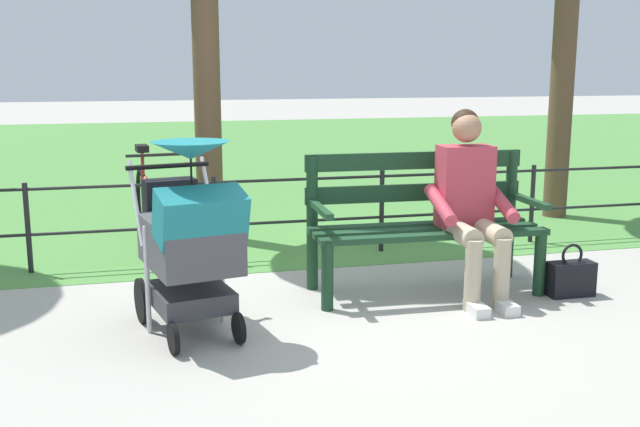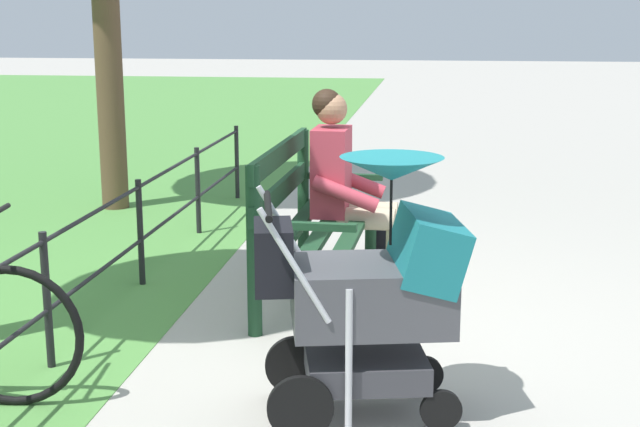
% 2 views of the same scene
% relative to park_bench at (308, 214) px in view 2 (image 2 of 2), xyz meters
% --- Properties ---
extents(ground_plane, '(60.00, 60.00, 0.00)m').
position_rel_park_bench_xyz_m(ground_plane, '(0.63, 0.12, -0.53)').
color(ground_plane, '#ADA89E').
extents(park_bench, '(1.61, 0.64, 0.96)m').
position_rel_park_bench_xyz_m(park_bench, '(0.00, 0.00, 0.00)').
color(park_bench, '#193D23').
rests_on(park_bench, ground).
extents(person_on_bench, '(0.54, 0.74, 1.28)m').
position_rel_park_bench_xyz_m(person_on_bench, '(-0.26, 0.22, 0.15)').
color(person_on_bench, tan).
rests_on(person_on_bench, ground).
extents(stroller, '(0.66, 0.96, 1.15)m').
position_rel_park_bench_xyz_m(stroller, '(1.64, 0.52, 0.07)').
color(stroller, black).
rests_on(stroller, ground).
extents(handbag, '(0.32, 0.14, 0.37)m').
position_rel_park_bench_xyz_m(handbag, '(-0.95, 0.40, -0.40)').
color(handbag, black).
rests_on(handbag, ground).
extents(park_fence, '(7.10, 0.04, 0.70)m').
position_rel_park_bench_xyz_m(park_fence, '(0.63, -1.11, -0.11)').
color(park_fence, black).
rests_on(park_fence, ground).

